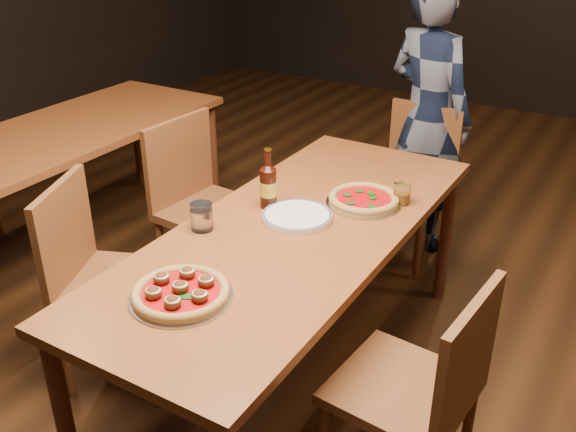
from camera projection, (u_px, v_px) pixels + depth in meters
The scene contains 14 objects.
ground at pixel (294, 375), 2.87m from camera, with size 9.00×9.00×0.00m, color black.
table_main at pixel (294, 243), 2.56m from camera, with size 0.80×2.00×0.75m.
table_left at pixel (59, 143), 3.57m from camera, with size 0.80×2.00×0.75m.
chair_main_nw at pixel (119, 282), 2.68m from camera, with size 0.44×0.44×0.95m, color brown, non-canonical shape.
chair_main_sw at pixel (213, 210), 3.25m from camera, with size 0.45×0.45×0.97m, color brown, non-canonical shape.
chair_main_e at pixel (402, 387), 2.13m from camera, with size 0.43×0.43×0.92m, color brown, non-canonical shape.
chair_end at pixel (406, 185), 3.61m from camera, with size 0.43×0.43×0.91m, color brown, non-canonical shape.
pizza_meatball at pixel (181, 292), 2.07m from camera, with size 0.34×0.34×0.06m.
pizza_margherita at pixel (364, 199), 2.70m from camera, with size 0.32×0.32×0.04m.
plate_stack at pixel (297, 217), 2.58m from camera, with size 0.28×0.28×0.03m, color white.
beer_bottle at pixel (268, 187), 2.65m from camera, with size 0.07×0.07×0.25m.
water_glass at pixel (202, 217), 2.49m from camera, with size 0.09×0.09×0.11m, color white.
amber_glass at pixel (402, 193), 2.70m from camera, with size 0.07×0.07×0.09m, color #915910.
diner at pixel (428, 115), 3.65m from camera, with size 0.58×0.38×1.59m, color black.
Camera 1 is at (1.13, -1.93, 1.93)m, focal length 40.00 mm.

